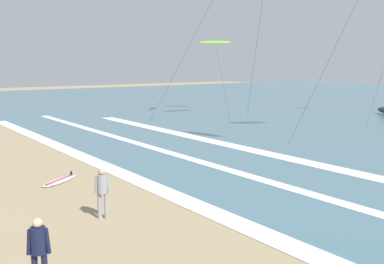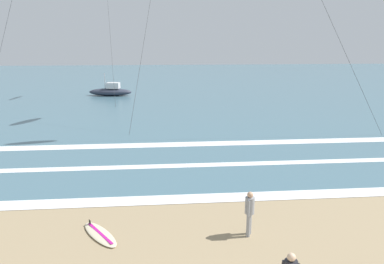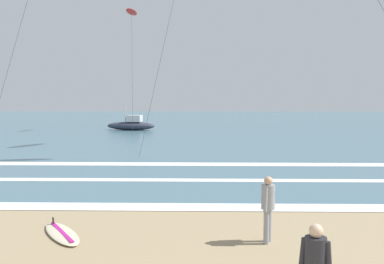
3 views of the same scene
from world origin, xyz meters
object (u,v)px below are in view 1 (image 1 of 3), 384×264
surfer_mid_group (39,247)px  surfboard_left_pile (60,181)px  kite_lime_far_left (215,42)px  surfer_left_far (102,189)px

surfer_mid_group → surfboard_left_pile: bearing=157.9°
surfer_mid_group → surfboard_left_pile: size_ratio=0.77×
surfer_mid_group → kite_lime_far_left: kite_lime_far_left is taller
surfer_left_far → surfer_mid_group: bearing=-41.9°
surfer_left_far → kite_lime_far_left: bearing=134.9°
surfer_mid_group → surfboard_left_pile: 9.13m
surfboard_left_pile → kite_lime_far_left: (-17.82, 22.55, 6.84)m
surfer_mid_group → kite_lime_far_left: bearing=135.3°
surfboard_left_pile → kite_lime_far_left: size_ratio=0.28×
surfer_left_far → kite_lime_far_left: kite_lime_far_left is taller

